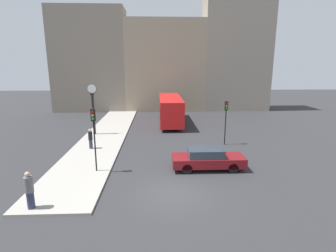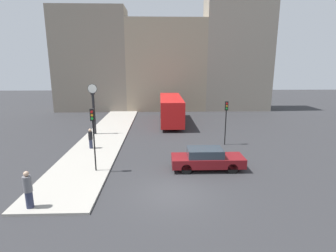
{
  "view_description": "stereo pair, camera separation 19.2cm",
  "coord_description": "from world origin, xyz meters",
  "px_view_note": "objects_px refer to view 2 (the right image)",
  "views": [
    {
      "loc": [
        -0.78,
        -12.9,
        6.73
      ],
      "look_at": [
        0.1,
        8.36,
        1.78
      ],
      "focal_mm": 28.0,
      "sensor_mm": 36.0,
      "label": 1
    },
    {
      "loc": [
        -0.59,
        -12.91,
        6.73
      ],
      "look_at": [
        0.1,
        8.36,
        1.78
      ],
      "focal_mm": 28.0,
      "sensor_mm": 36.0,
      "label": 2
    }
  ],
  "objects_px": {
    "sedan_car": "(207,159)",
    "pedestrian_grey_jacket": "(28,190)",
    "traffic_light_near": "(93,127)",
    "street_clock": "(94,108)",
    "bus_distant": "(171,108)",
    "traffic_light_far": "(226,114)",
    "pedestrian_black_jacket": "(91,138)"
  },
  "relations": [
    {
      "from": "pedestrian_black_jacket",
      "to": "traffic_light_far",
      "type": "bearing_deg",
      "value": 5.04
    },
    {
      "from": "street_clock",
      "to": "sedan_car",
      "type": "bearing_deg",
      "value": -43.69
    },
    {
      "from": "traffic_light_far",
      "to": "street_clock",
      "type": "bearing_deg",
      "value": 163.17
    },
    {
      "from": "traffic_light_far",
      "to": "pedestrian_black_jacket",
      "type": "distance_m",
      "value": 11.42
    },
    {
      "from": "sedan_car",
      "to": "bus_distant",
      "type": "xyz_separation_m",
      "value": [
        -1.75,
        14.34,
        1.03
      ]
    },
    {
      "from": "street_clock",
      "to": "pedestrian_grey_jacket",
      "type": "distance_m",
      "value": 13.86
    },
    {
      "from": "sedan_car",
      "to": "pedestrian_black_jacket",
      "type": "height_order",
      "value": "pedestrian_black_jacket"
    },
    {
      "from": "street_clock",
      "to": "pedestrian_grey_jacket",
      "type": "relative_size",
      "value": 2.66
    },
    {
      "from": "traffic_light_near",
      "to": "street_clock",
      "type": "xyz_separation_m",
      "value": [
        -2.26,
        9.32,
        -0.28
      ]
    },
    {
      "from": "pedestrian_grey_jacket",
      "to": "pedestrian_black_jacket",
      "type": "bearing_deg",
      "value": 86.35
    },
    {
      "from": "traffic_light_far",
      "to": "pedestrian_grey_jacket",
      "type": "height_order",
      "value": "traffic_light_far"
    },
    {
      "from": "sedan_car",
      "to": "pedestrian_black_jacket",
      "type": "distance_m",
      "value": 9.76
    },
    {
      "from": "bus_distant",
      "to": "street_clock",
      "type": "relative_size",
      "value": 2.0
    },
    {
      "from": "sedan_car",
      "to": "bus_distant",
      "type": "height_order",
      "value": "bus_distant"
    },
    {
      "from": "bus_distant",
      "to": "street_clock",
      "type": "height_order",
      "value": "street_clock"
    },
    {
      "from": "traffic_light_far",
      "to": "traffic_light_near",
      "type": "bearing_deg",
      "value": -149.76
    },
    {
      "from": "bus_distant",
      "to": "traffic_light_near",
      "type": "distance_m",
      "value": 15.64
    },
    {
      "from": "street_clock",
      "to": "pedestrian_black_jacket",
      "type": "relative_size",
      "value": 2.97
    },
    {
      "from": "traffic_light_far",
      "to": "street_clock",
      "type": "height_order",
      "value": "street_clock"
    },
    {
      "from": "sedan_car",
      "to": "street_clock",
      "type": "xyz_separation_m",
      "value": [
        -9.47,
        9.04,
        1.98
      ]
    },
    {
      "from": "pedestrian_black_jacket",
      "to": "sedan_car",
      "type": "bearing_deg",
      "value": -26.94
    },
    {
      "from": "sedan_car",
      "to": "pedestrian_grey_jacket",
      "type": "height_order",
      "value": "pedestrian_grey_jacket"
    },
    {
      "from": "bus_distant",
      "to": "traffic_light_far",
      "type": "distance_m",
      "value": 9.95
    },
    {
      "from": "traffic_light_near",
      "to": "pedestrian_grey_jacket",
      "type": "height_order",
      "value": "traffic_light_near"
    },
    {
      "from": "traffic_light_near",
      "to": "pedestrian_grey_jacket",
      "type": "distance_m",
      "value": 5.27
    },
    {
      "from": "traffic_light_near",
      "to": "traffic_light_far",
      "type": "xyz_separation_m",
      "value": [
        9.75,
        5.68,
        -0.28
      ]
    },
    {
      "from": "sedan_car",
      "to": "traffic_light_near",
      "type": "bearing_deg",
      "value": -177.84
    },
    {
      "from": "sedan_car",
      "to": "traffic_light_near",
      "type": "relative_size",
      "value": 1.18
    },
    {
      "from": "bus_distant",
      "to": "traffic_light_far",
      "type": "bearing_deg",
      "value": -64.32
    },
    {
      "from": "traffic_light_far",
      "to": "street_clock",
      "type": "distance_m",
      "value": 12.54
    },
    {
      "from": "pedestrian_black_jacket",
      "to": "traffic_light_near",
      "type": "bearing_deg",
      "value": -72.42
    },
    {
      "from": "bus_distant",
      "to": "pedestrian_black_jacket",
      "type": "bearing_deg",
      "value": -125.02
    }
  ]
}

